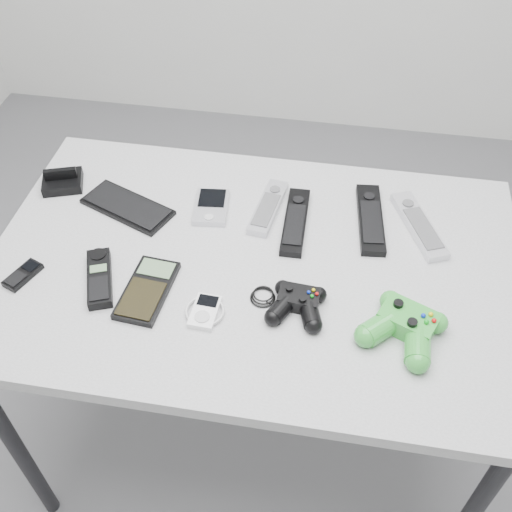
% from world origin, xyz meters
% --- Properties ---
extents(floor, '(3.50, 3.50, 0.00)m').
position_xyz_m(floor, '(0.00, 0.00, 0.00)').
color(floor, slate).
rests_on(floor, ground).
extents(desk, '(1.20, 0.77, 0.81)m').
position_xyz_m(desk, '(-0.05, -0.05, 0.74)').
color(desk, gray).
rests_on(desk, floor).
extents(pda_keyboard, '(0.25, 0.18, 0.01)m').
position_xyz_m(pda_keyboard, '(-0.39, 0.07, 0.81)').
color(pda_keyboard, black).
rests_on(pda_keyboard, desk).
extents(dock_bracket, '(0.12, 0.11, 0.05)m').
position_xyz_m(dock_bracket, '(-0.58, 0.13, 0.83)').
color(dock_bracket, black).
rests_on(dock_bracket, desk).
extents(pda, '(0.09, 0.13, 0.02)m').
position_xyz_m(pda, '(-0.19, 0.10, 0.82)').
color(pda, '#B8B8C0').
rests_on(pda, desk).
extents(remote_silver_a, '(0.08, 0.20, 0.02)m').
position_xyz_m(remote_silver_a, '(-0.05, 0.12, 0.82)').
color(remote_silver_a, '#B8B8C0').
rests_on(remote_silver_a, desk).
extents(remote_black_a, '(0.06, 0.23, 0.02)m').
position_xyz_m(remote_black_a, '(0.02, 0.08, 0.82)').
color(remote_black_a, black).
rests_on(remote_black_a, desk).
extents(remote_black_b, '(0.08, 0.24, 0.02)m').
position_xyz_m(remote_black_b, '(0.20, 0.12, 0.82)').
color(remote_black_b, black).
rests_on(remote_black_b, desk).
extents(remote_silver_b, '(0.14, 0.23, 0.02)m').
position_xyz_m(remote_silver_b, '(0.32, 0.12, 0.82)').
color(remote_silver_b, silver).
rests_on(remote_silver_b, desk).
extents(mobile_phone, '(0.07, 0.10, 0.02)m').
position_xyz_m(mobile_phone, '(-0.55, -0.18, 0.81)').
color(mobile_phone, black).
rests_on(mobile_phone, desk).
extents(cordless_handset, '(0.11, 0.17, 0.03)m').
position_xyz_m(cordless_handset, '(-0.37, -0.17, 0.82)').
color(cordless_handset, black).
rests_on(cordless_handset, desk).
extents(calculator, '(0.11, 0.19, 0.02)m').
position_xyz_m(calculator, '(-0.26, -0.18, 0.82)').
color(calculator, black).
rests_on(calculator, desk).
extents(mp3_player, '(0.09, 0.09, 0.02)m').
position_xyz_m(mp3_player, '(-0.13, -0.22, 0.81)').
color(mp3_player, white).
rests_on(mp3_player, desk).
extents(controller_black, '(0.21, 0.14, 0.04)m').
position_xyz_m(controller_black, '(0.06, -0.17, 0.83)').
color(controller_black, black).
rests_on(controller_black, desk).
extents(controller_green, '(0.21, 0.22, 0.05)m').
position_xyz_m(controller_green, '(0.28, -0.20, 0.83)').
color(controller_green, '#2B8D26').
rests_on(controller_green, desk).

